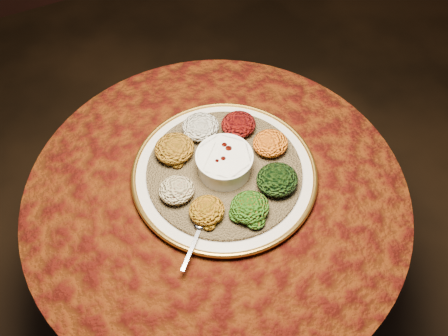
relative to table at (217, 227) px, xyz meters
name	(u,v)px	position (x,y,z in m)	size (l,w,h in m)	color
table	(217,227)	(0.00, 0.00, 0.00)	(0.96, 0.96, 0.73)	black
platter	(224,173)	(0.04, 0.04, 0.19)	(0.49, 0.49, 0.02)	beige
injera	(224,171)	(0.04, 0.04, 0.20)	(0.39, 0.39, 0.01)	olive
stew_bowl	(224,162)	(0.04, 0.04, 0.24)	(0.14, 0.14, 0.06)	silver
spoon	(200,228)	(-0.08, -0.09, 0.21)	(0.11, 0.11, 0.01)	silver
portion_ayib	(201,127)	(0.04, 0.17, 0.23)	(0.10, 0.09, 0.05)	beige
portion_kitfo	(238,124)	(0.13, 0.14, 0.23)	(0.09, 0.09, 0.04)	black
portion_tikil	(270,143)	(0.17, 0.05, 0.23)	(0.09, 0.09, 0.04)	#C68210
portion_gomen	(277,180)	(0.13, -0.06, 0.23)	(0.10, 0.10, 0.05)	black
portion_mixveg	(250,207)	(0.04, -0.10, 0.23)	(0.09, 0.09, 0.04)	#952809
portion_kik	(207,210)	(-0.05, -0.06, 0.23)	(0.08, 0.08, 0.04)	#A65C0E
portion_timatim	(177,190)	(-0.09, 0.02, 0.23)	(0.09, 0.08, 0.04)	maroon
portion_shiro	(174,148)	(-0.05, 0.13, 0.23)	(0.10, 0.10, 0.05)	#9D5B12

